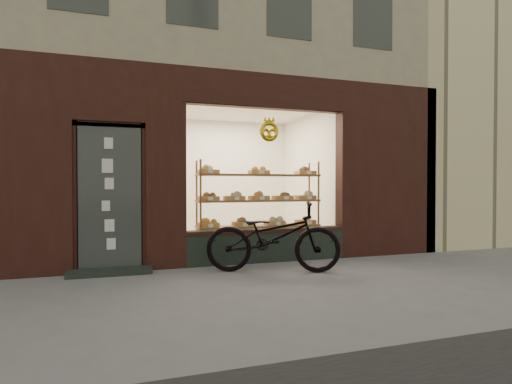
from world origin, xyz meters
name	(u,v)px	position (x,y,z in m)	size (l,w,h in m)	color
ground	(292,298)	(0.00, 0.00, 0.00)	(90.00, 90.00, 0.00)	slate
bakery_building	(206,3)	(0.04, 5.29, 5.58)	(7.20, 7.28, 9.00)	black
neighbor_right	(504,83)	(9.60, 5.50, 4.50)	(12.00, 7.00, 9.00)	#C0B588
display_shelf	(259,209)	(0.45, 2.55, 0.85)	(2.20, 0.45, 1.70)	olive
bicycle	(273,237)	(0.27, 1.34, 0.52)	(0.69, 1.97, 1.03)	black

